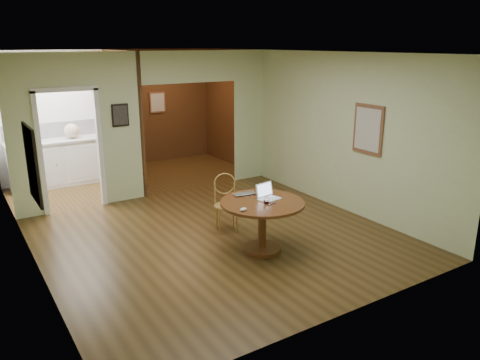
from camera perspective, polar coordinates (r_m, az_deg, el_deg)
floor at (r=7.13m, az=-2.41°, el=-7.11°), size 5.00×5.00×0.00m
room_shell at (r=9.33m, az=-14.72°, el=6.29°), size 5.20×7.50×5.00m
dining_table at (r=6.54m, az=2.73°, el=-4.20°), size 1.17×1.17×0.73m
chair at (r=7.29m, az=-1.76°, el=-2.33°), size 0.49×0.49×0.90m
open_laptop at (r=6.59m, az=3.30°, el=-1.75°), size 0.33×0.30×0.21m
closed_laptop at (r=6.69m, az=0.77°, el=-1.85°), size 0.36×0.26×0.03m
mouse at (r=6.10m, az=0.41°, el=-3.61°), size 0.12×0.08×0.05m
wine_glass at (r=6.38m, az=3.24°, el=-2.45°), size 0.09×0.09×0.10m
pen at (r=6.37m, az=4.00°, el=-2.93°), size 0.14×0.05×0.01m
kitchen_cabinet at (r=10.33m, az=-20.95°, el=2.06°), size 2.06×0.60×0.94m
grocery_bag at (r=10.25m, az=-19.85°, el=5.64°), size 0.36×0.33×0.31m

